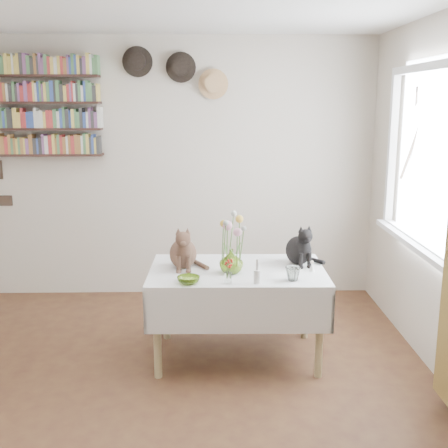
{
  "coord_description": "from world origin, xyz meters",
  "views": [
    {
      "loc": [
        0.43,
        -3.18,
        1.9
      ],
      "look_at": [
        0.52,
        0.67,
        1.05
      ],
      "focal_mm": 45.0,
      "sensor_mm": 36.0,
      "label": 1
    }
  ],
  "objects_px": {
    "dining_table": "(237,291)",
    "flower_vase": "(231,261)",
    "bookshelf_unit": "(46,107)",
    "black_cat": "(299,243)",
    "tabby_cat": "(183,246)"
  },
  "relations": [
    {
      "from": "dining_table",
      "to": "flower_vase",
      "type": "bearing_deg",
      "value": -116.84
    },
    {
      "from": "black_cat",
      "to": "bookshelf_unit",
      "type": "bearing_deg",
      "value": 136.07
    },
    {
      "from": "dining_table",
      "to": "black_cat",
      "type": "height_order",
      "value": "black_cat"
    },
    {
      "from": "dining_table",
      "to": "bookshelf_unit",
      "type": "height_order",
      "value": "bookshelf_unit"
    },
    {
      "from": "tabby_cat",
      "to": "bookshelf_unit",
      "type": "height_order",
      "value": "bookshelf_unit"
    },
    {
      "from": "black_cat",
      "to": "tabby_cat",
      "type": "bearing_deg",
      "value": 171.35
    },
    {
      "from": "black_cat",
      "to": "bookshelf_unit",
      "type": "distance_m",
      "value": 2.71
    },
    {
      "from": "bookshelf_unit",
      "to": "black_cat",
      "type": "bearing_deg",
      "value": -29.72
    },
    {
      "from": "flower_vase",
      "to": "dining_table",
      "type": "bearing_deg",
      "value": 63.16
    },
    {
      "from": "dining_table",
      "to": "black_cat",
      "type": "xyz_separation_m",
      "value": [
        0.47,
        0.14,
        0.33
      ]
    },
    {
      "from": "dining_table",
      "to": "black_cat",
      "type": "relative_size",
      "value": 4.02
    },
    {
      "from": "tabby_cat",
      "to": "black_cat",
      "type": "bearing_deg",
      "value": 1.69
    },
    {
      "from": "dining_table",
      "to": "flower_vase",
      "type": "relative_size",
      "value": 7.26
    },
    {
      "from": "dining_table",
      "to": "flower_vase",
      "type": "distance_m",
      "value": 0.28
    },
    {
      "from": "bookshelf_unit",
      "to": "tabby_cat",
      "type": "bearing_deg",
      "value": -45.37
    }
  ]
}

